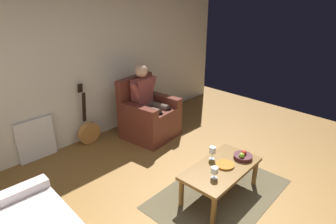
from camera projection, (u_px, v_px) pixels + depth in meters
ground_plane at (242, 206)px, 3.41m from camera, size 6.78×6.78×0.00m
wall_back at (98, 56)px, 4.71m from camera, size 5.79×0.06×2.74m
rug at (219, 193)px, 3.62m from camera, size 1.79×1.22×0.01m
armchair at (148, 117)px, 4.95m from camera, size 0.89×0.89×1.03m
person_seated at (149, 99)px, 4.81m from camera, size 0.64×0.65×1.26m
coffee_table at (221, 171)px, 3.49m from camera, size 1.07×0.59×0.40m
guitar at (89, 131)px, 4.75m from camera, size 0.38×0.22×1.02m
radiator at (36, 140)px, 4.27m from camera, size 0.55×0.06×0.64m
wine_glass_near at (215, 171)px, 3.23m from camera, size 0.08×0.08×0.14m
wine_glass_far at (212, 151)px, 3.58m from camera, size 0.08×0.08×0.17m
fruit_bowl at (243, 156)px, 3.62m from camera, size 0.23×0.23×0.11m
decorative_dish at (225, 165)px, 3.48m from camera, size 0.23×0.23×0.02m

